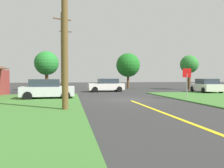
# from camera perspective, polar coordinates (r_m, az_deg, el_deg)

# --- Properties ---
(ground_plane) EXTENTS (120.00, 120.00, 0.00)m
(ground_plane) POSITION_cam_1_polar(r_m,az_deg,el_deg) (16.66, 4.35, -4.26)
(ground_plane) COLOR #2F2F2F
(lane_stripe_center) EXTENTS (0.20, 14.00, 0.01)m
(lane_stripe_center) POSITION_cam_1_polar(r_m,az_deg,el_deg) (9.29, 18.01, -9.11)
(lane_stripe_center) COLOR yellow
(lane_stripe_center) RESTS_ON ground
(stop_sign) EXTENTS (0.71, 0.07, 2.48)m
(stop_sign) POSITION_cam_1_polar(r_m,az_deg,el_deg) (17.72, 19.89, 1.62)
(stop_sign) COLOR #9EA0A8
(stop_sign) RESTS_ON ground
(car_approaching_junction) EXTENTS (4.43, 2.07, 1.62)m
(car_approaching_junction) POSITION_cam_1_polar(r_m,az_deg,el_deg) (25.67, -1.53, -0.34)
(car_approaching_junction) COLOR white
(car_approaching_junction) RESTS_ON ground
(car_on_crossroad) EXTENTS (2.75, 4.70, 1.62)m
(car_on_crossroad) POSITION_cam_1_polar(r_m,az_deg,el_deg) (26.39, 24.43, -0.43)
(car_on_crossroad) COLOR white
(car_on_crossroad) RESTS_ON ground
(parked_car_near_building) EXTENTS (4.21, 1.95, 1.62)m
(parked_car_near_building) POSITION_cam_1_polar(r_m,az_deg,el_deg) (17.64, -17.39, -1.38)
(parked_car_near_building) COLOR silver
(parked_car_near_building) RESTS_ON ground
(utility_pole_near) EXTENTS (1.77, 0.58, 8.36)m
(utility_pole_near) POSITION_cam_1_polar(r_m,az_deg,el_deg) (11.44, -12.88, 14.51)
(utility_pole_near) COLOR brown
(utility_pole_near) RESTS_ON ground
(utility_pole_mid) EXTENTS (1.76, 0.64, 8.27)m
(utility_pole_mid) POSITION_cam_1_polar(r_m,az_deg,el_deg) (21.69, -13.47, 8.33)
(utility_pole_mid) COLOR brown
(utility_pole_mid) RESTS_ON ground
(utility_pole_far) EXTENTS (1.80, 0.30, 9.37)m
(utility_pole_far) POSITION_cam_1_polar(r_m,az_deg,el_deg) (32.07, -12.61, 7.19)
(utility_pole_far) COLOR #4F3925
(utility_pole_far) RESTS_ON ground
(oak_tree_left) EXTENTS (3.76, 3.76, 5.62)m
(oak_tree_left) POSITION_cam_1_polar(r_m,az_deg,el_deg) (33.06, 4.43, 5.19)
(oak_tree_left) COLOR brown
(oak_tree_left) RESTS_ON ground
(pine_tree_center) EXTENTS (2.60, 2.60, 5.01)m
(pine_tree_center) POSITION_cam_1_polar(r_m,az_deg,el_deg) (32.40, 20.47, 4.99)
(pine_tree_center) COLOR brown
(pine_tree_center) RESTS_ON ground
(oak_tree_right) EXTENTS (3.19, 3.19, 5.29)m
(oak_tree_right) POSITION_cam_1_polar(r_m,az_deg,el_deg) (29.23, -17.55, 5.43)
(oak_tree_right) COLOR brown
(oak_tree_right) RESTS_ON ground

